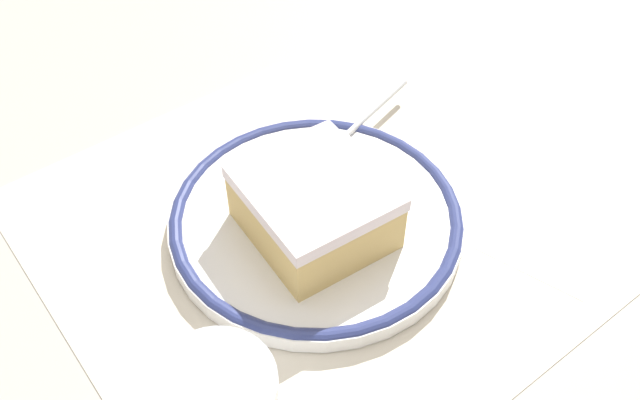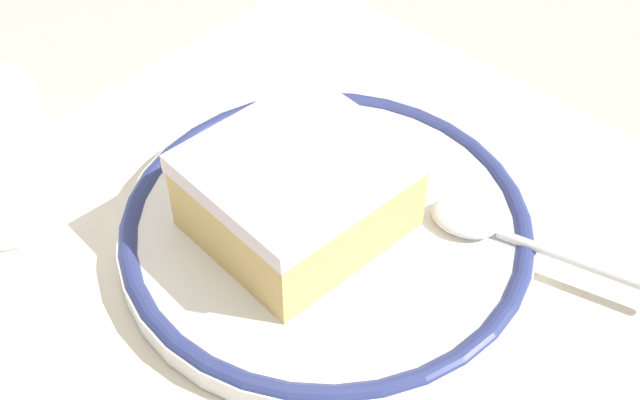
% 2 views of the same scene
% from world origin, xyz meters
% --- Properties ---
extents(ground_plane, '(2.40, 2.40, 0.00)m').
position_xyz_m(ground_plane, '(0.00, 0.00, 0.00)').
color(ground_plane, '#B7B2A8').
extents(placemat, '(0.41, 0.37, 0.00)m').
position_xyz_m(placemat, '(0.00, 0.00, 0.00)').
color(placemat, beige).
rests_on(placemat, ground_plane).
extents(plate, '(0.22, 0.22, 0.02)m').
position_xyz_m(plate, '(0.02, 0.00, 0.01)').
color(plate, white).
rests_on(plate, placemat).
extents(cake_slice, '(0.10, 0.10, 0.05)m').
position_xyz_m(cake_slice, '(0.03, 0.01, 0.04)').
color(cake_slice, '#DBB76B').
rests_on(cake_slice, plate).
extents(spoon, '(0.13, 0.05, 0.01)m').
position_xyz_m(spoon, '(-0.05, -0.05, 0.02)').
color(spoon, silver).
rests_on(spoon, plate).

